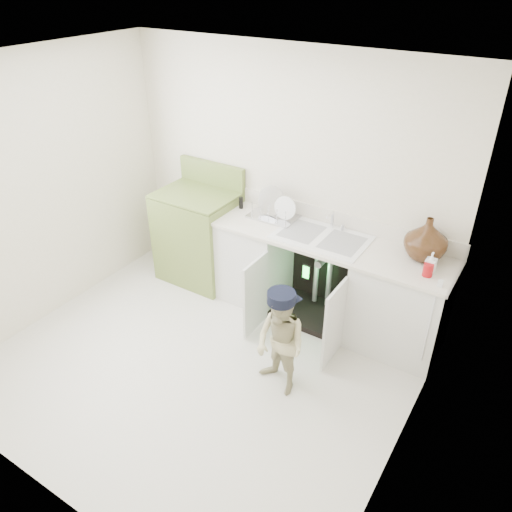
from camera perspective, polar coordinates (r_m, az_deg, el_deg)
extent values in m
plane|color=beige|center=(4.56, -6.53, -12.31)|extent=(3.50, 3.50, 0.00)
cube|color=silver|center=(4.93, 3.51, 8.78)|extent=(3.50, 2.50, 0.02)
cube|color=silver|center=(3.05, -25.95, -10.48)|extent=(3.50, 2.50, 0.02)
cube|color=silver|center=(5.03, -23.40, 6.67)|extent=(2.50, 3.00, 0.02)
cube|color=silver|center=(3.15, 18.09, -7.01)|extent=(2.50, 3.00, 0.02)
plane|color=white|center=(3.38, -9.17, 20.24)|extent=(3.50, 3.50, 0.00)
cube|color=silver|center=(5.18, -0.81, -0.12)|extent=(0.80, 0.60, 0.86)
cube|color=silver|center=(4.65, 16.02, -5.60)|extent=(0.80, 0.60, 0.86)
cube|color=black|center=(5.07, 8.48, -1.30)|extent=(0.80, 0.06, 0.86)
cube|color=black|center=(5.09, 6.83, -6.49)|extent=(0.80, 0.60, 0.06)
cylinder|color=gray|center=(4.95, 6.93, -1.77)|extent=(0.05, 0.05, 0.70)
cylinder|color=gray|center=(4.90, 8.39, -2.24)|extent=(0.05, 0.05, 0.70)
cylinder|color=gray|center=(4.80, 7.53, -0.57)|extent=(0.07, 0.18, 0.07)
cube|color=silver|center=(4.67, -0.05, -4.49)|extent=(0.03, 0.40, 0.76)
cube|color=silver|center=(4.38, 8.90, -7.70)|extent=(0.02, 0.40, 0.76)
cube|color=silver|center=(4.62, 7.49, 1.95)|extent=(2.44, 0.64, 0.03)
cube|color=silver|center=(4.82, 9.07, 4.29)|extent=(2.44, 0.02, 0.15)
cube|color=white|center=(4.62, 7.49, 2.06)|extent=(0.85, 0.55, 0.02)
cube|color=gray|center=(4.69, 5.25, 2.82)|extent=(0.34, 0.40, 0.01)
cube|color=gray|center=(4.54, 9.82, 1.48)|extent=(0.34, 0.40, 0.01)
cylinder|color=silver|center=(4.75, 8.73, 4.14)|extent=(0.03, 0.03, 0.17)
cylinder|color=silver|center=(4.67, 8.50, 4.68)|extent=(0.02, 0.14, 0.02)
cylinder|color=silver|center=(4.74, 9.89, 3.26)|extent=(0.04, 0.04, 0.06)
cylinder|color=silver|center=(4.28, 19.11, -7.75)|extent=(0.01, 0.01, 0.70)
cube|color=silver|center=(4.14, 20.33, -2.94)|extent=(0.04, 0.02, 0.06)
cube|color=silver|center=(4.94, 2.03, 4.55)|extent=(0.47, 0.31, 0.02)
cylinder|color=silver|center=(4.94, 1.74, 5.63)|extent=(0.29, 0.10, 0.28)
cylinder|color=white|center=(4.85, 3.32, 4.97)|extent=(0.23, 0.06, 0.23)
cylinder|color=silver|center=(4.92, -0.45, 5.47)|extent=(0.01, 0.01, 0.14)
cylinder|color=silver|center=(4.87, 0.48, 5.21)|extent=(0.01, 0.01, 0.14)
cylinder|color=silver|center=(4.83, 1.43, 4.95)|extent=(0.01, 0.01, 0.14)
cylinder|color=silver|center=(4.79, 2.40, 4.68)|extent=(0.01, 0.01, 0.14)
cylinder|color=silver|center=(4.75, 3.39, 4.40)|extent=(0.01, 0.01, 0.14)
imported|color=#462714|center=(4.41, 18.91, 1.90)|extent=(0.36, 0.36, 0.38)
imported|color=orange|center=(4.40, 18.95, 0.90)|extent=(0.10, 0.10, 0.25)
imported|color=white|center=(4.26, 19.36, -0.73)|extent=(0.08, 0.08, 0.18)
cylinder|color=#A40E12|center=(4.23, 19.06, -1.52)|extent=(0.08, 0.08, 0.11)
cylinder|color=#A30D21|center=(5.16, -3.39, 6.21)|extent=(0.05, 0.05, 0.10)
cylinder|color=#C4BB90|center=(5.12, -4.06, 5.83)|extent=(0.06, 0.06, 0.08)
cylinder|color=black|center=(5.11, -1.73, 6.10)|extent=(0.04, 0.04, 0.12)
cube|color=silver|center=(5.06, -5.00, 5.54)|extent=(0.05, 0.05, 0.09)
cube|color=olive|center=(5.46, -6.53, 2.15)|extent=(0.81, 0.65, 0.98)
cube|color=olive|center=(5.24, -6.85, 7.00)|extent=(0.81, 0.65, 0.02)
cube|color=olive|center=(5.39, -5.04, 9.36)|extent=(0.81, 0.06, 0.26)
cylinder|color=black|center=(5.25, -9.68, 6.77)|extent=(0.18, 0.18, 0.02)
cylinder|color=silver|center=(5.25, -9.69, 6.89)|extent=(0.21, 0.21, 0.01)
cylinder|color=black|center=(5.47, -7.48, 7.97)|extent=(0.18, 0.18, 0.02)
cylinder|color=silver|center=(5.47, -7.49, 8.08)|extent=(0.21, 0.21, 0.01)
cylinder|color=black|center=(5.01, -6.16, 5.81)|extent=(0.18, 0.18, 0.02)
cylinder|color=silver|center=(5.01, -6.17, 5.93)|extent=(0.21, 0.21, 0.01)
cylinder|color=black|center=(5.24, -4.01, 7.08)|extent=(0.18, 0.18, 0.02)
cylinder|color=silver|center=(5.24, -4.01, 7.20)|extent=(0.21, 0.21, 0.01)
imported|color=#C1B88B|center=(4.04, 2.81, -10.02)|extent=(0.54, 0.48, 0.93)
cylinder|color=black|center=(3.76, 2.98, -5.02)|extent=(0.28, 0.28, 0.09)
cube|color=black|center=(3.84, 4.08, -4.88)|extent=(0.19, 0.14, 0.01)
cube|color=black|center=(4.43, 5.77, -1.82)|extent=(0.07, 0.01, 0.14)
cube|color=#26F23F|center=(4.42, 5.72, -1.87)|extent=(0.06, 0.00, 0.12)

